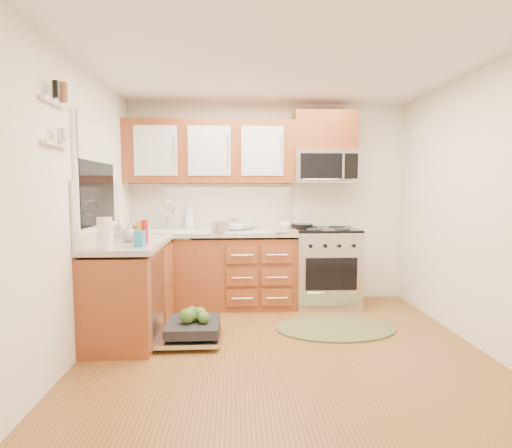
{
  "coord_description": "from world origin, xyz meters",
  "views": [
    {
      "loc": [
        -0.42,
        -3.37,
        1.43
      ],
      "look_at": [
        -0.2,
        0.85,
        1.06
      ],
      "focal_mm": 28.0,
      "sensor_mm": 36.0,
      "label": 1
    }
  ],
  "objects": [
    {
      "name": "stock_pot",
      "position": [
        -0.6,
        1.22,
        0.99
      ],
      "size": [
        0.23,
        0.23,
        0.13
      ],
      "primitive_type": "cylinder",
      "rotation": [
        0.0,
        0.0,
        -0.05
      ],
      "color": "silver",
      "rests_on": "countertop_back"
    },
    {
      "name": "rug",
      "position": [
        0.6,
        0.56,
        0.01
      ],
      "size": [
        1.25,
        0.83,
        0.02
      ],
      "primitive_type": null,
      "rotation": [
        0.0,
        0.0,
        -0.03
      ],
      "color": "#5F653A",
      "rests_on": "ground"
    },
    {
      "name": "canister",
      "position": [
        -0.45,
        1.65,
        1.0
      ],
      "size": [
        0.11,
        0.11,
        0.14
      ],
      "primitive_type": "cylinder",
      "rotation": [
        0.0,
        0.0,
        0.26
      ],
      "color": "silver",
      "rests_on": "countertop_back"
    },
    {
      "name": "base_cabinet_left",
      "position": [
        -1.45,
        0.52,
        0.42
      ],
      "size": [
        0.6,
        1.25,
        0.85
      ],
      "primitive_type": "cube",
      "color": "brown",
      "rests_on": "ground"
    },
    {
      "name": "cutting_board",
      "position": [
        0.18,
        1.22,
        0.94
      ],
      "size": [
        0.32,
        0.24,
        0.02
      ],
      "primitive_type": "cube",
      "rotation": [
        0.0,
        0.0,
        0.17
      ],
      "color": "#A17D4A",
      "rests_on": "countertop_back"
    },
    {
      "name": "blue_carton",
      "position": [
        -1.25,
        0.12,
        1.0
      ],
      "size": [
        0.1,
        0.08,
        0.14
      ],
      "primitive_type": "cube",
      "rotation": [
        0.0,
        0.0,
        -0.32
      ],
      "color": "#2A95C6",
      "rests_on": "countertop_left"
    },
    {
      "name": "range",
      "position": [
        0.68,
        1.43,
        0.47
      ],
      "size": [
        0.76,
        0.64,
        0.95
      ],
      "primitive_type": null,
      "color": "silver",
      "rests_on": "ground"
    },
    {
      "name": "cup",
      "position": [
        0.2,
        1.51,
        0.98
      ],
      "size": [
        0.16,
        0.16,
        0.11
      ],
      "primitive_type": "imported",
      "rotation": [
        0.0,
        0.0,
        -0.2
      ],
      "color": "#999999",
      "rests_on": "countertop_back"
    },
    {
      "name": "dishwasher",
      "position": [
        -0.86,
        0.3,
        0.1
      ],
      "size": [
        0.7,
        0.6,
        0.2
      ],
      "primitive_type": null,
      "color": "silver",
      "rests_on": "ground"
    },
    {
      "name": "bowl_b",
      "position": [
        -0.42,
        1.49,
        0.96
      ],
      "size": [
        0.3,
        0.3,
        0.08
      ],
      "primitive_type": "imported",
      "rotation": [
        0.0,
        0.0,
        -0.23
      ],
      "color": "#999999",
      "rests_on": "countertop_back"
    },
    {
      "name": "countertop_left",
      "position": [
        -1.44,
        0.53,
        0.9
      ],
      "size": [
        0.64,
        1.27,
        0.05
      ],
      "primitive_type": "cube",
      "color": "beige",
      "rests_on": "base_cabinet_left"
    },
    {
      "name": "base_cabinet_back",
      "position": [
        -0.73,
        1.45,
        0.42
      ],
      "size": [
        2.05,
        0.6,
        0.85
      ],
      "primitive_type": "cube",
      "color": "brown",
      "rests_on": "ground"
    },
    {
      "name": "upper_cabinets",
      "position": [
        -0.73,
        1.57,
        1.88
      ],
      "size": [
        2.05,
        0.35,
        0.75
      ],
      "primitive_type": null,
      "color": "brown",
      "rests_on": "ground"
    },
    {
      "name": "soap_bottle_a",
      "position": [
        -1.0,
        1.68,
        1.09
      ],
      "size": [
        0.13,
        0.13,
        0.34
      ],
      "primitive_type": "imported",
      "rotation": [
        0.0,
        0.0,
        0.03
      ],
      "color": "#999999",
      "rests_on": "countertop_back"
    },
    {
      "name": "shelf_lower",
      "position": [
        -1.72,
        -0.35,
        1.75
      ],
      "size": [
        0.04,
        0.4,
        0.03
      ],
      "primitive_type": "cube",
      "color": "white",
      "rests_on": "ground"
    },
    {
      "name": "wooden_box",
      "position": [
        -1.46,
        0.78,
        0.99
      ],
      "size": [
        0.13,
        0.1,
        0.13
      ],
      "primitive_type": "cube",
      "rotation": [
        0.0,
        0.0,
        -0.07
      ],
      "color": "brown",
      "rests_on": "countertop_left"
    },
    {
      "name": "backsplash_left",
      "position": [
        -1.74,
        0.52,
        1.21
      ],
      "size": [
        0.02,
        1.25,
        0.57
      ],
      "primitive_type": "cube",
      "color": "beige",
      "rests_on": "ground"
    },
    {
      "name": "soap_bottle_b",
      "position": [
        -1.62,
        0.81,
        1.02
      ],
      "size": [
        0.11,
        0.11,
        0.19
      ],
      "primitive_type": "imported",
      "rotation": [
        0.0,
        0.0,
        -0.28
      ],
      "color": "#999999",
      "rests_on": "countertop_left"
    },
    {
      "name": "red_bottle",
      "position": [
        -1.25,
        0.3,
        1.04
      ],
      "size": [
        0.06,
        0.06,
        0.22
      ],
      "primitive_type": "cylinder",
      "rotation": [
        0.0,
        0.0,
        0.1
      ],
      "color": "red",
      "rests_on": "countertop_left"
    },
    {
      "name": "wall_front",
      "position": [
        0.0,
        -1.75,
        1.25
      ],
      "size": [
        3.5,
        0.04,
        2.5
      ],
      "primitive_type": "cube",
      "color": "white",
      "rests_on": "ground"
    },
    {
      "name": "sink",
      "position": [
        -1.25,
        1.42,
        0.8
      ],
      "size": [
        0.62,
        0.5,
        0.26
      ],
      "primitive_type": null,
      "color": "white",
      "rests_on": "ground"
    },
    {
      "name": "wall_back",
      "position": [
        0.0,
        1.75,
        1.25
      ],
      "size": [
        3.5,
        0.04,
        2.5
      ],
      "primitive_type": "cube",
      "color": "white",
      "rests_on": "ground"
    },
    {
      "name": "ceiling",
      "position": [
        0.0,
        0.0,
        2.5
      ],
      "size": [
        3.5,
        3.5,
        0.0
      ],
      "primitive_type": "plane",
      "rotation": [
        3.14,
        0.0,
        0.0
      ],
      "color": "white",
      "rests_on": "ground"
    },
    {
      "name": "bowl_a",
      "position": [
        -0.31,
        1.6,
        0.96
      ],
      "size": [
        0.35,
        0.35,
        0.07
      ],
      "primitive_type": "imported",
      "rotation": [
        0.0,
        0.0,
        0.29
      ],
      "color": "#999999",
      "rests_on": "countertop_back"
    },
    {
      "name": "soap_bottle_c",
      "position": [
        -1.43,
        0.47,
        1.01
      ],
      "size": [
        0.16,
        0.16,
        0.18
      ],
      "primitive_type": "imported",
      "rotation": [
        0.0,
        0.0,
        0.16
      ],
      "color": "#999999",
      "rests_on": "countertop_left"
    },
    {
      "name": "window",
      "position": [
        -1.74,
        0.5,
        1.55
      ],
      "size": [
        0.03,
        1.05,
        1.05
      ],
      "primitive_type": null,
      "color": "white",
      "rests_on": "ground"
    },
    {
      "name": "mustard_bottle",
      "position": [
        -1.3,
        0.39,
        1.03
      ],
      "size": [
        0.08,
        0.08,
        0.21
      ],
      "primitive_type": "cylinder",
      "rotation": [
        0.0,
        0.0,
        0.24
      ],
      "color": "yellow",
      "rests_on": "countertop_left"
    },
    {
      "name": "skillet",
      "position": [
        0.4,
        1.49,
        0.97
      ],
      "size": [
        0.32,
        0.32,
        0.05
      ],
      "primitive_type": "cylinder",
      "rotation": [
        0.0,
        0.0,
        -0.25
      ],
      "color": "black",
      "rests_on": "range"
    },
    {
      "name": "paper_towel_roll",
      "position": [
        -1.51,
        -0.02,
        1.06
      ],
      "size": [
        0.15,
        0.15,
        0.27
      ],
      "primitive_type": "cylinder",
      "rotation": [
        0.0,
        0.0,
        -0.24
      ],
      "color": "white",
      "rests_on": "countertop_left"
    },
    {
      "name": "wall_left",
      "position": [
        -1.75,
        0.0,
        1.25
      ],
      "size": [
        0.04,
        3.5,
        2.5
      ],
      "primitive_type": "cube",
      "color": "white",
      "rests_on": "ground"
    },
    {
      "name": "window_blind",
      "position": [
        -1.71,
        0.5,
        1.88
      ],
      "size": [
        0.02,
        0.96,
        0.4
      ],
      "primitive_type": "cube",
      "color": "white",
      "rests_on": "ground"
    },
    {
      "name": "shelf_upper",
      "position": [
        -1.72,
        -0.35,
        2.05
      ],
      "size": [
        0.04,
        0.4,
        0.03
      ],
      "primitive_type": "cube",
      "color": "white",
      "rests_on": "ground"
    },
    {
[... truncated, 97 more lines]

